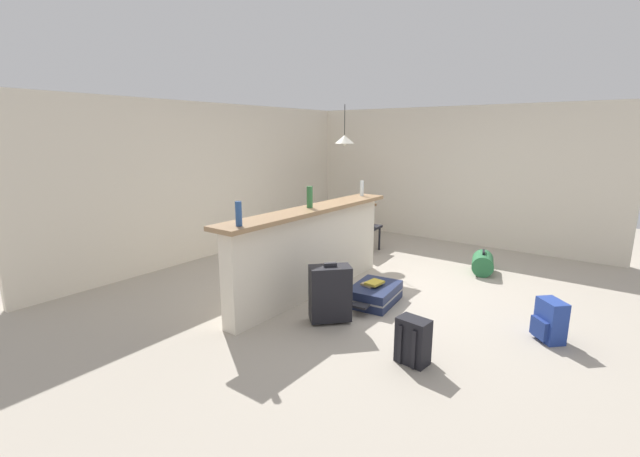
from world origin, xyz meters
name	(u,v)px	position (x,y,z in m)	size (l,w,h in m)	color
ground_plane	(378,288)	(0.00, 0.00, -0.03)	(13.00, 13.00, 0.05)	#ADA393
wall_back	(222,179)	(0.00, 3.05, 1.25)	(6.60, 0.10, 2.50)	silver
wall_right	(445,175)	(3.05, 0.30, 1.25)	(0.10, 6.00, 2.50)	silver
partition_half_wall	(312,253)	(-0.72, 0.56, 0.53)	(2.80, 0.20, 1.07)	silver
bar_countertop	(311,210)	(-0.72, 0.56, 1.09)	(2.96, 0.40, 0.05)	#93704C
bottle_blue	(239,214)	(-1.98, 0.49, 1.24)	(0.07, 0.07, 0.25)	#284C89
bottle_green	(310,197)	(-0.72, 0.59, 1.25)	(0.07, 0.07, 0.26)	#2D6B38
bottle_clear	(362,188)	(0.55, 0.61, 1.23)	(0.06, 0.06, 0.22)	silver
dining_table	(342,211)	(1.54, 1.61, 0.65)	(1.10, 0.80, 0.74)	brown
dining_chair_near_partition	(363,222)	(1.47, 1.12, 0.52)	(0.43, 0.43, 0.93)	black
pendant_lamp	(344,139)	(1.47, 1.54, 1.92)	(0.34, 0.34, 0.70)	black
suitcase_flat_navy	(374,294)	(-0.51, -0.24, 0.11)	(0.86, 0.57, 0.22)	#1E284C
suitcase_upright_black	(330,293)	(-1.27, -0.11, 0.33)	(0.48, 0.48, 0.67)	black
backpack_black	(413,341)	(-1.51, -1.20, 0.20)	(0.27, 0.30, 0.42)	black
duffel_bag_green	(483,263)	(1.43, -0.95, 0.15)	(0.54, 0.42, 0.34)	#286B3D
backpack_blue	(550,321)	(-0.32, -2.10, 0.20)	(0.34, 0.34, 0.42)	#233D93
book_stack	(373,283)	(-0.52, -0.21, 0.25)	(0.25, 0.24, 0.05)	tan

